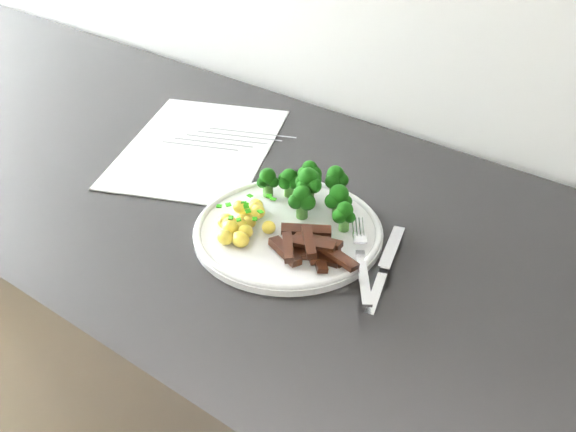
# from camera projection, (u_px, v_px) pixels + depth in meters

# --- Properties ---
(recipe_paper) EXTENTS (0.33, 0.38, 0.00)m
(recipe_paper) POSITION_uv_depth(u_px,v_px,m) (199.00, 147.00, 1.10)
(recipe_paper) COLOR white
(recipe_paper) RESTS_ON counter
(plate) EXTENTS (0.25, 0.25, 0.01)m
(plate) POSITION_uv_depth(u_px,v_px,m) (288.00, 230.00, 0.90)
(plate) COLOR white
(plate) RESTS_ON counter
(broccoli) EXTENTS (0.16, 0.10, 0.06)m
(broccoli) POSITION_uv_depth(u_px,v_px,m) (312.00, 187.00, 0.93)
(broccoli) COLOR #376725
(broccoli) RESTS_ON plate
(potatoes) EXTENTS (0.07, 0.10, 0.04)m
(potatoes) POSITION_uv_depth(u_px,v_px,m) (243.00, 223.00, 0.90)
(potatoes) COLOR #EDD055
(potatoes) RESTS_ON plate
(beef_strips) EXTENTS (0.12, 0.10, 0.03)m
(beef_strips) POSITION_uv_depth(u_px,v_px,m) (313.00, 247.00, 0.85)
(beef_strips) COLOR black
(beef_strips) RESTS_ON plate
(fork) EXTENTS (0.11, 0.15, 0.02)m
(fork) POSITION_uv_depth(u_px,v_px,m) (362.00, 263.00, 0.83)
(fork) COLOR silver
(fork) RESTS_ON plate
(knife) EXTENTS (0.07, 0.17, 0.02)m
(knife) POSITION_uv_depth(u_px,v_px,m) (381.00, 279.00, 0.82)
(knife) COLOR silver
(knife) RESTS_ON plate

